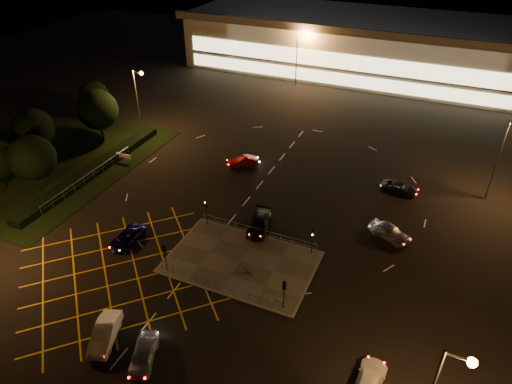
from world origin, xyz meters
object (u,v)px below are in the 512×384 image
at_px(signal_ne, 313,236).
at_px(car_circ_red, 243,161).
at_px(car_right_silver, 390,232).
at_px(signal_sw, 165,252).
at_px(car_near_silver, 144,354).
at_px(car_queue_white, 105,333).
at_px(car_east_grey, 400,188).
at_px(car_left_blue, 127,237).
at_px(signal_se, 284,289).
at_px(car_far_dkgrey, 259,224).
at_px(car_approach_white, 369,382).
at_px(signal_nw, 206,208).

relative_size(signal_ne, car_circ_red, 0.80).
bearing_deg(car_right_silver, signal_sw, 150.37).
bearing_deg(signal_sw, car_near_silver, 112.92).
relative_size(car_queue_white, car_east_grey, 1.05).
xyz_separation_m(signal_sw, car_queue_white, (-0.11, -8.89, -1.61)).
bearing_deg(car_queue_white, car_left_blue, 98.45).
relative_size(signal_se, car_east_grey, 0.72).
relative_size(car_far_dkgrey, car_right_silver, 1.10).
bearing_deg(car_approach_white, car_far_dkgrey, -41.65).
bearing_deg(signal_nw, signal_se, -33.65).
distance_m(signal_se, signal_ne, 7.99).
bearing_deg(car_far_dkgrey, car_left_blue, -157.60).
distance_m(signal_nw, car_circ_red, 13.93).
height_order(signal_se, car_circ_red, signal_se).
relative_size(signal_se, car_approach_white, 0.65).
bearing_deg(signal_se, car_queue_white, 36.28).
bearing_deg(car_circ_red, signal_ne, 10.87).
height_order(car_near_silver, car_right_silver, car_right_silver).
height_order(signal_sw, signal_ne, same).
height_order(signal_ne, car_left_blue, signal_ne).
relative_size(signal_se, signal_ne, 1.00).
relative_size(signal_se, car_queue_white, 0.69).
bearing_deg(car_east_grey, car_queue_white, 154.42).
xyz_separation_m(signal_nw, car_approach_white, (20.48, -12.67, -1.66)).
bearing_deg(car_approach_white, car_left_blue, -12.07).
bearing_deg(signal_ne, signal_se, -90.00).
distance_m(signal_ne, car_queue_white, 20.83).
distance_m(signal_sw, car_right_silver, 23.34).
distance_m(signal_se, car_approach_white, 9.83).
bearing_deg(signal_ne, car_near_silver, -115.05).
height_order(car_far_dkgrey, car_right_silver, car_right_silver).
xyz_separation_m(car_left_blue, car_circ_red, (4.23, 19.57, 0.03)).
bearing_deg(car_approach_white, car_right_silver, -82.43).
xyz_separation_m(car_right_silver, car_east_grey, (-0.42, 9.45, -0.17)).
relative_size(signal_sw, car_far_dkgrey, 0.63).
height_order(car_circ_red, car_approach_white, car_approach_white).
bearing_deg(signal_sw, signal_nw, -90.00).
bearing_deg(signal_sw, car_right_silver, -143.54).
distance_m(car_far_dkgrey, car_right_silver, 13.86).
xyz_separation_m(signal_se, car_far_dkgrey, (-6.48, 9.68, -1.64)).
relative_size(signal_ne, car_near_silver, 0.73).
height_order(signal_nw, signal_ne, same).
bearing_deg(car_queue_white, signal_ne, 33.71).
bearing_deg(car_circ_red, car_near_silver, -23.96).
height_order(signal_se, car_queue_white, signal_se).
relative_size(signal_nw, car_circ_red, 0.80).
distance_m(signal_se, car_right_silver, 15.47).
xyz_separation_m(car_near_silver, car_circ_red, (-5.91, 30.95, -0.09)).
xyz_separation_m(signal_se, car_east_grey, (6.31, 23.29, -1.76)).
xyz_separation_m(signal_se, car_near_silver, (-8.07, -9.29, -1.63)).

